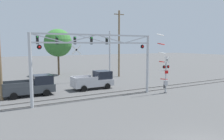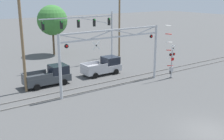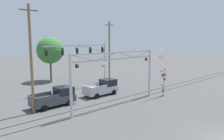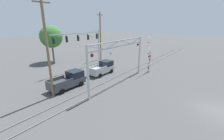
% 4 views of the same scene
% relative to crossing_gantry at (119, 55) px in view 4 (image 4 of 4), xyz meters
% --- Properties ---
extents(ground_plane, '(200.00, 200.00, 0.00)m').
position_rel_crossing_gantry_xyz_m(ground_plane, '(0.01, -12.04, -4.09)').
color(ground_plane, '#4C4C4C').
extents(rail_track_near, '(80.00, 0.08, 0.10)m').
position_rel_crossing_gantry_xyz_m(rail_track_near, '(0.01, 0.28, -4.04)').
color(rail_track_near, gray).
rests_on(rail_track_near, ground_plane).
extents(rail_track_far, '(80.00, 0.08, 0.10)m').
position_rel_crossing_gantry_xyz_m(rail_track_far, '(0.01, 1.72, -4.04)').
color(rail_track_far, gray).
rests_on(rail_track_far, ground_plane).
extents(crossing_gantry, '(12.13, 0.29, 6.10)m').
position_rel_crossing_gantry_xyz_m(crossing_gantry, '(0.00, 0.00, 0.00)').
color(crossing_gantry, '#B7BABF').
rests_on(crossing_gantry, ground_plane).
extents(crossing_signal_mast, '(1.81, 0.35, 6.24)m').
position_rel_crossing_gantry_xyz_m(crossing_signal_mast, '(7.38, -1.18, -2.00)').
color(crossing_signal_mast, '#B7BABF').
rests_on(crossing_signal_mast, ground_plane).
extents(traffic_signal_span, '(10.84, 0.39, 7.12)m').
position_rel_crossing_gantry_xyz_m(traffic_signal_span, '(3.49, 9.85, 0.98)').
color(traffic_signal_span, '#B7BABF').
rests_on(traffic_signal_span, ground_plane).
extents(pickup_truck_lead, '(4.75, 2.28, 2.05)m').
position_rel_crossing_gantry_xyz_m(pickup_truck_lead, '(1.91, 4.70, -3.13)').
color(pickup_truck_lead, '#B7B7BC').
rests_on(pickup_truck_lead, ground_plane).
extents(pickup_truck_following, '(4.89, 2.28, 2.05)m').
position_rel_crossing_gantry_xyz_m(pickup_truck_following, '(-5.11, 4.56, -3.13)').
color(pickup_truck_following, '#3D4247').
rests_on(pickup_truck_following, ground_plane).
extents(utility_pole_left, '(1.80, 0.28, 10.82)m').
position_rel_crossing_gantry_xyz_m(utility_pole_left, '(-7.96, 3.88, 1.47)').
color(utility_pole_left, brown).
rests_on(utility_pole_left, ground_plane).
extents(utility_pole_right, '(1.80, 0.28, 10.52)m').
position_rel_crossing_gantry_xyz_m(utility_pole_right, '(9.48, 11.78, 1.32)').
color(utility_pole_right, brown).
rests_on(utility_pole_right, ground_plane).
extents(background_tree_beyond_span, '(4.71, 4.71, 7.83)m').
position_rel_crossing_gantry_xyz_m(background_tree_beyond_span, '(1.54, 18.69, 1.37)').
color(background_tree_beyond_span, brown).
rests_on(background_tree_beyond_span, ground_plane).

